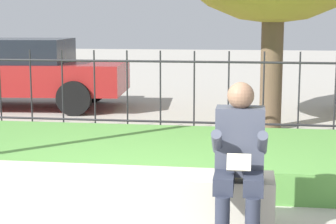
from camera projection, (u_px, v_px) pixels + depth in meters
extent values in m
cube|color=#B7B2A3|center=(94.00, 197.00, 4.85)|extent=(3.06, 0.45, 0.47)
cube|color=gray|center=(95.00, 219.00, 4.88)|extent=(2.93, 0.41, 0.08)
cylinder|color=#282D3D|center=(222.00, 222.00, 4.13)|extent=(0.11, 0.11, 0.38)
cube|color=#282D3D|center=(224.00, 181.00, 4.29)|extent=(0.15, 0.42, 0.13)
cylinder|color=#282D3D|center=(252.00, 223.00, 4.09)|extent=(0.11, 0.11, 0.38)
cube|color=#282D3D|center=(253.00, 182.00, 4.26)|extent=(0.15, 0.42, 0.13)
cube|color=#424756|center=(240.00, 141.00, 4.44)|extent=(0.38, 0.24, 0.54)
sphere|color=#8C664C|center=(241.00, 96.00, 4.36)|extent=(0.21, 0.21, 0.21)
cylinder|color=#424756|center=(217.00, 142.00, 4.30)|extent=(0.08, 0.29, 0.24)
cylinder|color=#424756|center=(262.00, 143.00, 4.25)|extent=(0.08, 0.29, 0.24)
cube|color=beige|center=(239.00, 162.00, 4.20)|extent=(0.18, 0.09, 0.13)
cube|color=#569342|center=(158.00, 156.00, 6.63)|extent=(10.00, 2.31, 0.32)
cylinder|color=#232326|center=(177.00, 122.00, 8.31)|extent=(8.00, 0.03, 0.03)
cylinder|color=#232326|center=(177.00, 62.00, 8.17)|extent=(8.00, 0.03, 0.03)
cylinder|color=#232326|center=(0.00, 92.00, 8.64)|extent=(0.02, 0.02, 1.31)
cylinder|color=#232326|center=(31.00, 93.00, 8.57)|extent=(0.02, 0.02, 1.31)
cylinder|color=#232326|center=(63.00, 93.00, 8.50)|extent=(0.02, 0.02, 1.31)
cylinder|color=#232326|center=(95.00, 94.00, 8.43)|extent=(0.02, 0.02, 1.31)
cylinder|color=#232326|center=(127.00, 95.00, 8.35)|extent=(0.02, 0.02, 1.31)
cylinder|color=#232326|center=(160.00, 95.00, 8.28)|extent=(0.02, 0.02, 1.31)
cylinder|color=#232326|center=(194.00, 96.00, 8.21)|extent=(0.02, 0.02, 1.31)
cylinder|color=#232326|center=(228.00, 97.00, 8.14)|extent=(0.02, 0.02, 1.31)
cylinder|color=#232326|center=(263.00, 97.00, 8.07)|extent=(0.02, 0.02, 1.31)
cylinder|color=#232326|center=(299.00, 98.00, 8.00)|extent=(0.02, 0.02, 1.31)
cylinder|color=#232326|center=(335.00, 99.00, 7.93)|extent=(0.02, 0.02, 1.31)
cube|color=maroon|center=(18.00, 77.00, 11.31)|extent=(4.43, 2.12, 0.59)
cube|color=black|center=(9.00, 51.00, 11.23)|extent=(2.48, 1.75, 0.47)
cylinder|color=black|center=(74.00, 98.00, 10.42)|extent=(0.66, 0.25, 0.65)
cylinder|color=black|center=(92.00, 87.00, 12.13)|extent=(0.66, 0.25, 0.65)
cylinder|color=brown|center=(272.00, 48.00, 8.97)|extent=(0.35, 0.35, 2.63)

